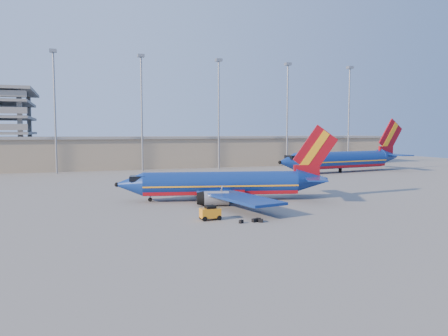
% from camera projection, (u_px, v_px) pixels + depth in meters
% --- Properties ---
extents(ground, '(220.00, 220.00, 0.00)m').
position_uv_depth(ground, '(221.00, 196.00, 66.98)').
color(ground, slate).
rests_on(ground, ground).
extents(terminal_building, '(122.00, 16.00, 8.50)m').
position_uv_depth(terminal_building, '(189.00, 151.00, 124.49)').
color(terminal_building, gray).
rests_on(terminal_building, ground).
extents(light_mast_row, '(101.60, 1.60, 28.65)m').
position_uv_depth(light_mast_row, '(181.00, 101.00, 110.46)').
color(light_mast_row, gray).
rests_on(light_mast_row, ground).
extents(aircraft_main, '(31.56, 30.02, 10.83)m').
position_uv_depth(aircraft_main, '(226.00, 184.00, 62.37)').
color(aircraft_main, navy).
rests_on(aircraft_main, ground).
extents(aircraft_second, '(38.89, 15.04, 13.22)m').
position_uv_depth(aircraft_second, '(344.00, 160.00, 105.88)').
color(aircraft_second, navy).
rests_on(aircraft_second, ground).
extents(baggage_tug, '(2.27, 1.41, 1.61)m').
position_uv_depth(baggage_tug, '(210.00, 212.00, 48.57)').
color(baggage_tug, orange).
rests_on(baggage_tug, ground).
extents(luggage_pile, '(2.77, 0.99, 0.41)m').
position_uv_depth(luggage_pile, '(255.00, 221.00, 47.34)').
color(luggage_pile, black).
rests_on(luggage_pile, ground).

